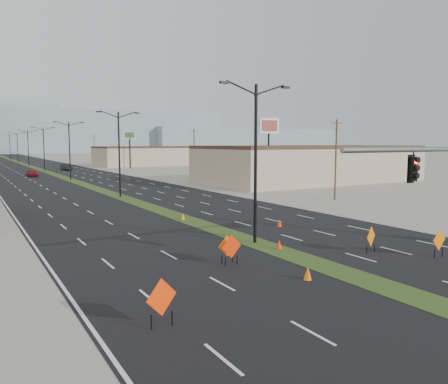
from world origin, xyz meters
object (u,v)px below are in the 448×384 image
streetlight_6 (10,146)px  car_mid (67,167)px  streetlight_5 (18,146)px  streetlight_1 (119,151)px  cone_1 (279,245)px  car_left (32,173)px  construction_sign_1 (227,247)px  cone_3 (183,217)px  construction_sign_0 (162,299)px  streetlight_3 (44,147)px  cone_2 (279,223)px  pole_sign_east_far (129,138)px  construction_sign_3 (439,241)px  construction_sign_4 (371,238)px  streetlight_2 (70,149)px  pole_sign_east_near (269,131)px  cone_0 (308,273)px  streetlight_4 (28,147)px  streetlight_0 (256,159)px  construction_sign_2 (231,248)px

streetlight_6 → car_mid: (5.02, -82.92, -4.62)m
streetlight_5 → streetlight_6: 28.00m
streetlight_1 → cone_1: bearing=-89.5°
car_left → construction_sign_1: bearing=-96.2°
streetlight_6 → cone_3: 157.99m
construction_sign_0 → streetlight_1: bearing=57.0°
streetlight_3 → construction_sign_1: (-3.95, -87.10, -4.53)m
construction_sign_0 → cone_2: bearing=22.5°
pole_sign_east_far → construction_sign_0: bearing=-84.1°
construction_sign_0 → cone_2: construction_sign_0 is taller
construction_sign_3 → cone_3: construction_sign_3 is taller
construction_sign_4 → cone_1: size_ratio=2.52×
streetlight_3 → construction_sign_3: 92.55m
streetlight_1 → streetlight_2: size_ratio=1.00×
streetlight_2 → car_mid: streetlight_2 is taller
cone_1 → pole_sign_east_near: size_ratio=0.06×
streetlight_6 → cone_0: bearing=-90.7°
streetlight_1 → streetlight_5: bearing=90.0°
streetlight_4 → construction_sign_1: bearing=-92.0°
cone_2 → pole_sign_east_far: (16.74, 84.63, 7.49)m
streetlight_1 → pole_sign_east_near: bearing=-3.4°
streetlight_4 → streetlight_0: bearing=-90.0°
cone_1 → cone_2: 7.33m
construction_sign_3 → streetlight_3: bearing=89.6°
streetlight_2 → construction_sign_0: (-10.17, -65.00, -4.37)m
streetlight_5 → pole_sign_east_near: 115.17m
streetlight_0 → cone_0: size_ratio=15.26×
car_mid → construction_sign_2: bearing=-97.1°
streetlight_2 → construction_sign_4: streetlight_2 is taller
streetlight_6 → car_mid: size_ratio=2.07×
streetlight_3 → car_mid: (5.02, 1.08, -4.62)m
cone_1 → streetlight_5: bearing=90.1°
construction_sign_2 → car_left: bearing=86.4°
car_mid → cone_2: bearing=-91.4°
streetlight_3 → construction_sign_1: size_ratio=6.60×
streetlight_1 → cone_0: (-2.23, -35.53, -5.09)m
streetlight_2 → car_mid: (5.02, 29.08, -4.62)m
streetlight_0 → cone_1: (0.27, -2.16, -5.11)m
streetlight_0 → construction_sign_3: bearing=-50.2°
car_mid → pole_sign_east_near: pole_sign_east_near is taller
cone_2 → cone_0: bearing=-122.3°
construction_sign_2 → construction_sign_4: construction_sign_2 is taller
construction_sign_2 → streetlight_6: bearing=84.6°
car_left → construction_sign_1: construction_sign_1 is taller
cone_1 → cone_2: bearing=51.8°
construction_sign_0 → cone_1: (10.44, 6.84, -0.74)m
cone_0 → pole_sign_east_near: bearing=56.0°
construction_sign_3 → construction_sign_1: bearing=150.0°
construction_sign_2 → construction_sign_3: size_ratio=1.00×
streetlight_1 → streetlight_3: (0.00, 56.00, 0.00)m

